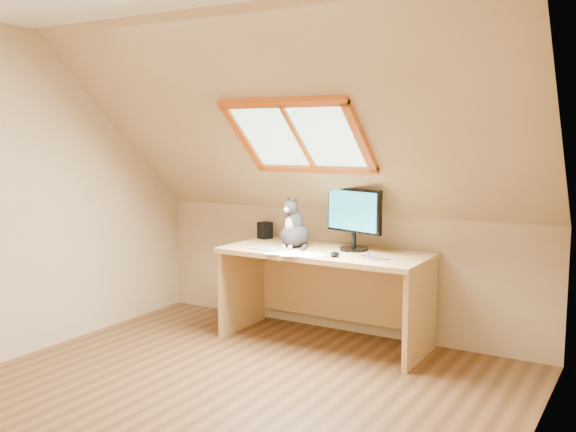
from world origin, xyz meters
The scene contains 10 objects.
ground centered at (0.00, 0.00, 0.00)m, with size 3.50×3.50×0.00m, color brown.
room_shell centered at (0.00, -0.09, 1.43)m, with size 3.52×3.52×2.41m.
desk centered at (0.04, 1.45, 0.51)m, with size 1.62×0.71×0.74m.
monitor centered at (0.23, 1.50, 1.02)m, with size 0.51×0.22×0.48m.
cat centered at (-0.24, 1.40, 0.89)m, with size 0.26×0.30×0.41m.
desk_speaker centered at (-0.67, 1.63, 0.81)m, with size 0.10×0.10×0.14m, color black.
graphics_tablet centered at (-0.35, 1.20, 0.75)m, with size 0.26×0.18×0.01m, color #B2B2B7.
mouse centered at (0.22, 1.19, 0.76)m, with size 0.06×0.11×0.04m, color black.
papers centered at (-0.10, 1.12, 0.74)m, with size 0.35×0.30×0.01m.
cables centered at (0.39, 1.26, 0.74)m, with size 0.51×0.26×0.01m.
Camera 1 is at (2.29, -2.99, 1.63)m, focal length 40.00 mm.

